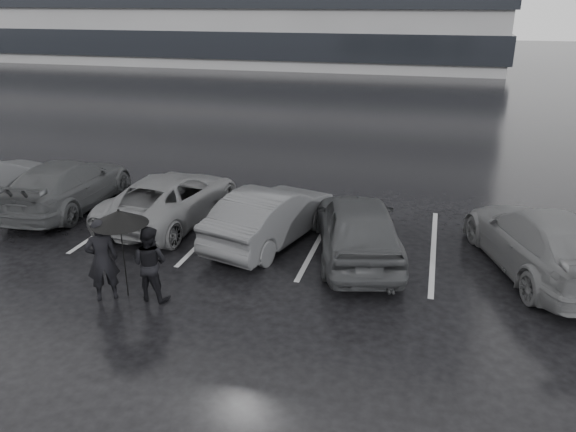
# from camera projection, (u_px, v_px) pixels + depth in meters

# --- Properties ---
(ground) EXTENTS (160.00, 160.00, 0.00)m
(ground) POSITION_uv_depth(u_px,v_px,m) (269.00, 279.00, 12.13)
(ground) COLOR black
(ground) RESTS_ON ground
(car_main) EXTENTS (2.85, 4.75, 1.51)m
(car_main) POSITION_uv_depth(u_px,v_px,m) (358.00, 226.00, 12.93)
(car_main) COLOR black
(car_main) RESTS_ON ground
(car_west_a) EXTENTS (2.51, 4.42, 1.38)m
(car_west_a) POSITION_uv_depth(u_px,v_px,m) (271.00, 215.00, 13.77)
(car_west_a) COLOR #2A2A2C
(car_west_a) RESTS_ON ground
(car_west_b) EXTENTS (2.58, 4.90, 1.31)m
(car_west_b) POSITION_uv_depth(u_px,v_px,m) (171.00, 198.00, 15.09)
(car_west_b) COLOR #474749
(car_west_b) RESTS_ON ground
(car_west_c) EXTENTS (2.21, 4.90, 1.39)m
(car_west_c) POSITION_uv_depth(u_px,v_px,m) (68.00, 185.00, 16.03)
(car_west_c) COLOR black
(car_west_c) RESTS_ON ground
(car_east) EXTENTS (3.48, 5.33, 1.44)m
(car_east) POSITION_uv_depth(u_px,v_px,m) (542.00, 241.00, 12.23)
(car_east) COLOR #474749
(car_east) RESTS_ON ground
(pedestrian_left) EXTENTS (0.75, 0.70, 1.72)m
(pedestrian_left) POSITION_uv_depth(u_px,v_px,m) (102.00, 260.00, 11.03)
(pedestrian_left) COLOR black
(pedestrian_left) RESTS_ON ground
(pedestrian_right) EXTENTS (0.79, 0.63, 1.55)m
(pedestrian_right) POSITION_uv_depth(u_px,v_px,m) (150.00, 263.00, 11.08)
(pedestrian_right) COLOR black
(pedestrian_right) RESTS_ON ground
(umbrella) EXTENTS (1.11, 1.11, 1.88)m
(umbrella) POSITION_uv_depth(u_px,v_px,m) (119.00, 217.00, 10.83)
(umbrella) COLOR black
(umbrella) RESTS_ON ground
(stall_stripes) EXTENTS (19.72, 5.00, 0.00)m
(stall_stripes) POSITION_uv_depth(u_px,v_px,m) (267.00, 232.00, 14.57)
(stall_stripes) COLOR #A9A9AB
(stall_stripes) RESTS_ON ground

